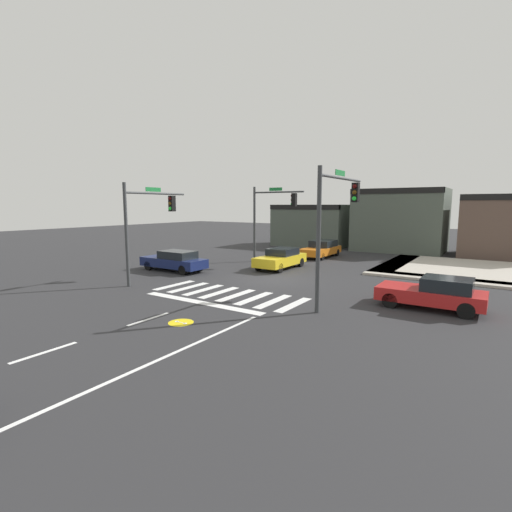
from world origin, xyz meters
The scene contains 13 objects.
ground_plane centered at (0.00, 0.00, 0.00)m, with size 120.00×120.00×0.00m, color #2B2B2D.
crosswalk_near centered at (0.00, -4.50, 0.00)m, with size 7.92×2.87×0.01m.
lane_markings centered at (1.11, -12.02, 0.00)m, with size 6.80×20.25×0.01m.
bike_detector_marking centered at (1.36, -9.13, 0.00)m, with size 0.96×0.96×0.01m.
curb_corner_northeast centered at (8.49, 9.42, 0.07)m, with size 10.00×10.60×0.15m.
storefront_row centered at (3.49, 18.84, 2.69)m, with size 25.34×6.16×5.95m.
traffic_signal_northwest centered at (-3.45, 5.35, 3.99)m, with size 4.32×0.32×5.83m.
traffic_signal_southwest centered at (-5.61, -4.56, 3.82)m, with size 0.32×4.48×5.62m.
traffic_signal_southeast centered at (5.10, -3.20, 4.16)m, with size 0.32×4.94×5.97m.
car_navy centered at (-7.04, -1.26, 0.71)m, with size 4.78×1.75×1.39m.
car_yellow centered at (-1.58, 3.63, 0.72)m, with size 1.87×4.51×1.41m.
car_orange centered at (-1.61, 10.66, 0.71)m, with size 1.95×4.74×1.41m.
car_red centered at (9.05, -1.80, 0.71)m, with size 4.25×1.86×1.40m.
Camera 1 is at (11.29, -18.94, 4.42)m, focal length 26.17 mm.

